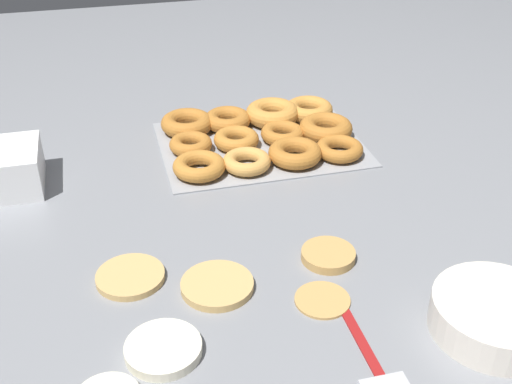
{
  "coord_description": "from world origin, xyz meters",
  "views": [
    {
      "loc": [
        0.16,
        0.79,
        0.61
      ],
      "look_at": [
        -0.07,
        -0.12,
        0.04
      ],
      "focal_mm": 45.0,
      "sensor_mm": 36.0,
      "label": 1
    }
  ],
  "objects_px": {
    "pancake_4": "(163,349)",
    "batter_bowl": "(496,316)",
    "container_stack": "(1,169)",
    "pancake_1": "(217,285)",
    "pancake_3": "(328,255)",
    "pancake_5": "(322,299)",
    "pancake_0": "(130,277)",
    "donut_tray": "(263,134)"
  },
  "relations": [
    {
      "from": "container_stack",
      "to": "pancake_1",
      "type": "bearing_deg",
      "value": 130.31
    },
    {
      "from": "pancake_1",
      "to": "pancake_3",
      "type": "xyz_separation_m",
      "value": [
        -0.18,
        -0.03,
        0.0
      ]
    },
    {
      "from": "pancake_3",
      "to": "pancake_4",
      "type": "distance_m",
      "value": 0.31
    },
    {
      "from": "pancake_1",
      "to": "pancake_4",
      "type": "bearing_deg",
      "value": 49.4
    },
    {
      "from": "pancake_1",
      "to": "pancake_5",
      "type": "relative_size",
      "value": 1.34
    },
    {
      "from": "pancake_4",
      "to": "pancake_5",
      "type": "bearing_deg",
      "value": -169.32
    },
    {
      "from": "pancake_4",
      "to": "batter_bowl",
      "type": "distance_m",
      "value": 0.44
    },
    {
      "from": "pancake_3",
      "to": "pancake_5",
      "type": "distance_m",
      "value": 0.1
    },
    {
      "from": "pancake_3",
      "to": "batter_bowl",
      "type": "xyz_separation_m",
      "value": [
        -0.16,
        0.2,
        0.02
      ]
    },
    {
      "from": "pancake_1",
      "to": "batter_bowl",
      "type": "height_order",
      "value": "batter_bowl"
    },
    {
      "from": "pancake_5",
      "to": "batter_bowl",
      "type": "bearing_deg",
      "value": 151.23
    },
    {
      "from": "pancake_1",
      "to": "batter_bowl",
      "type": "distance_m",
      "value": 0.39
    },
    {
      "from": "pancake_1",
      "to": "pancake_4",
      "type": "height_order",
      "value": "pancake_4"
    },
    {
      "from": "batter_bowl",
      "to": "container_stack",
      "type": "relative_size",
      "value": 1.22
    },
    {
      "from": "pancake_1",
      "to": "container_stack",
      "type": "height_order",
      "value": "container_stack"
    },
    {
      "from": "donut_tray",
      "to": "pancake_1",
      "type": "bearing_deg",
      "value": 66.88
    },
    {
      "from": "pancake_5",
      "to": "batter_bowl",
      "type": "distance_m",
      "value": 0.23
    },
    {
      "from": "pancake_4",
      "to": "pancake_0",
      "type": "bearing_deg",
      "value": -80.2
    },
    {
      "from": "pancake_1",
      "to": "donut_tray",
      "type": "relative_size",
      "value": 0.26
    },
    {
      "from": "pancake_1",
      "to": "donut_tray",
      "type": "xyz_separation_m",
      "value": [
        -0.19,
        -0.44,
        0.01
      ]
    },
    {
      "from": "pancake_3",
      "to": "container_stack",
      "type": "height_order",
      "value": "container_stack"
    },
    {
      "from": "pancake_5",
      "to": "pancake_0",
      "type": "bearing_deg",
      "value": -24.3
    },
    {
      "from": "pancake_4",
      "to": "container_stack",
      "type": "height_order",
      "value": "container_stack"
    },
    {
      "from": "pancake_4",
      "to": "donut_tray",
      "type": "distance_m",
      "value": 0.61
    },
    {
      "from": "pancake_4",
      "to": "batter_bowl",
      "type": "height_order",
      "value": "batter_bowl"
    },
    {
      "from": "pancake_4",
      "to": "container_stack",
      "type": "relative_size",
      "value": 0.71
    },
    {
      "from": "pancake_0",
      "to": "pancake_4",
      "type": "relative_size",
      "value": 1.02
    },
    {
      "from": "pancake_0",
      "to": "pancake_5",
      "type": "distance_m",
      "value": 0.29
    },
    {
      "from": "pancake_3",
      "to": "container_stack",
      "type": "relative_size",
      "value": 0.59
    },
    {
      "from": "pancake_0",
      "to": "pancake_3",
      "type": "distance_m",
      "value": 0.31
    },
    {
      "from": "pancake_1",
      "to": "pancake_5",
      "type": "xyz_separation_m",
      "value": [
        -0.14,
        0.06,
        -0.0
      ]
    },
    {
      "from": "pancake_5",
      "to": "batter_bowl",
      "type": "relative_size",
      "value": 0.46
    },
    {
      "from": "pancake_1",
      "to": "pancake_3",
      "type": "bearing_deg",
      "value": -171.81
    },
    {
      "from": "pancake_3",
      "to": "pancake_5",
      "type": "bearing_deg",
      "value": 65.34
    },
    {
      "from": "donut_tray",
      "to": "container_stack",
      "type": "xyz_separation_m",
      "value": [
        0.51,
        0.06,
        0.02
      ]
    },
    {
      "from": "pancake_5",
      "to": "container_stack",
      "type": "relative_size",
      "value": 0.56
    },
    {
      "from": "donut_tray",
      "to": "container_stack",
      "type": "height_order",
      "value": "container_stack"
    },
    {
      "from": "pancake_5",
      "to": "donut_tray",
      "type": "xyz_separation_m",
      "value": [
        -0.05,
        -0.5,
        0.01
      ]
    },
    {
      "from": "pancake_3",
      "to": "pancake_0",
      "type": "bearing_deg",
      "value": -5.1
    },
    {
      "from": "pancake_1",
      "to": "donut_tray",
      "type": "height_order",
      "value": "donut_tray"
    },
    {
      "from": "pancake_1",
      "to": "pancake_3",
      "type": "relative_size",
      "value": 1.27
    },
    {
      "from": "pancake_0",
      "to": "pancake_5",
      "type": "xyz_separation_m",
      "value": [
        -0.26,
        0.12,
        -0.0
      ]
    }
  ]
}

